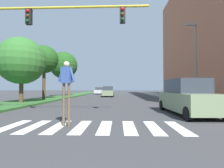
% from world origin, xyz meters
% --- Properties ---
extents(ground_plane, '(140.00, 140.00, 0.00)m').
position_xyz_m(ground_plane, '(0.00, 30.00, 0.00)').
color(ground_plane, '#38383A').
extents(crosswalk, '(6.75, 2.20, 0.01)m').
position_xyz_m(crosswalk, '(0.00, 6.93, 0.00)').
color(crosswalk, silver).
rests_on(crosswalk, ground_plane).
extents(median_strip, '(4.13, 64.00, 0.15)m').
position_xyz_m(median_strip, '(-7.99, 28.00, 0.07)').
color(median_strip, '#2D5B28').
rests_on(median_strip, ground_plane).
extents(tree_mid, '(4.30, 4.30, 5.97)m').
position_xyz_m(tree_mid, '(-7.98, 15.49, 3.96)').
color(tree_mid, '#4C3823').
rests_on(tree_mid, median_strip).
extents(tree_far, '(3.31, 3.31, 6.40)m').
position_xyz_m(tree_far, '(-7.94, 19.96, 4.86)').
color(tree_far, '#4C3823').
rests_on(tree_far, median_strip).
extents(tree_distant, '(4.60, 4.60, 7.48)m').
position_xyz_m(tree_distant, '(-8.38, 28.30, 5.32)').
color(tree_distant, '#4C3823').
rests_on(tree_distant, median_strip).
extents(sidewalk_right, '(3.00, 64.00, 0.15)m').
position_xyz_m(sidewalk_right, '(8.87, 28.00, 0.07)').
color(sidewalk_right, '#9E9991').
rests_on(sidewalk_right, ground_plane).
extents(traffic_light_gantry, '(8.78, 0.30, 6.00)m').
position_xyz_m(traffic_light_gantry, '(-3.66, 8.87, 4.36)').
color(traffic_light_gantry, gold).
rests_on(traffic_light_gantry, median_strip).
extents(street_lamp_right, '(1.02, 0.24, 7.50)m').
position_xyz_m(street_lamp_right, '(8.27, 16.60, 4.59)').
color(street_lamp_right, slate).
rests_on(street_lamp_right, sidewalk_right).
extents(pedestrian_performer, '(0.75, 0.32, 2.49)m').
position_xyz_m(pedestrian_performer, '(-1.04, 6.98, 1.66)').
color(pedestrian_performer, brown).
rests_on(pedestrian_performer, ground_plane).
extents(suv_crossing, '(2.12, 4.67, 1.97)m').
position_xyz_m(suv_crossing, '(4.82, 10.13, 0.93)').
color(suv_crossing, gray).
rests_on(suv_crossing, ground_plane).
extents(sedan_midblock, '(1.88, 4.16, 1.74)m').
position_xyz_m(sedan_midblock, '(-0.76, 28.39, 0.80)').
color(sedan_midblock, gray).
rests_on(sedan_midblock, ground_plane).
extents(sedan_distant, '(2.09, 4.50, 1.63)m').
position_xyz_m(sedan_distant, '(-3.62, 39.86, 0.76)').
color(sedan_distant, '#B7B7BC').
rests_on(sedan_distant, ground_plane).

